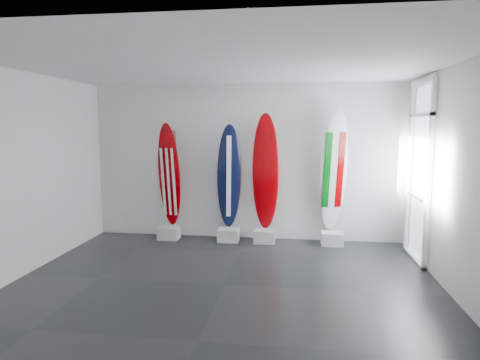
# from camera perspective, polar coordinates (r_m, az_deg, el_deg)

# --- Properties ---
(floor) EXTENTS (6.00, 6.00, 0.00)m
(floor) POSITION_cam_1_polar(r_m,az_deg,el_deg) (5.94, -2.23, -14.26)
(floor) COLOR black
(floor) RESTS_ON ground
(ceiling) EXTENTS (6.00, 6.00, 0.00)m
(ceiling) POSITION_cam_1_polar(r_m,az_deg,el_deg) (5.58, -2.39, 15.71)
(ceiling) COLOR white
(ceiling) RESTS_ON wall_back
(wall_back) EXTENTS (6.00, 0.00, 6.00)m
(wall_back) POSITION_cam_1_polar(r_m,az_deg,el_deg) (8.03, 0.78, 2.45)
(wall_back) COLOR white
(wall_back) RESTS_ON ground
(wall_front) EXTENTS (6.00, 0.00, 6.00)m
(wall_front) POSITION_cam_1_polar(r_m,az_deg,el_deg) (3.17, -10.18, -5.36)
(wall_front) COLOR white
(wall_front) RESTS_ON ground
(wall_left) EXTENTS (0.00, 5.00, 5.00)m
(wall_left) POSITION_cam_1_polar(r_m,az_deg,el_deg) (6.76, -28.22, 0.64)
(wall_left) COLOR white
(wall_left) RESTS_ON ground
(wall_right) EXTENTS (0.00, 5.00, 5.00)m
(wall_right) POSITION_cam_1_polar(r_m,az_deg,el_deg) (5.85, 28.03, -0.27)
(wall_right) COLOR white
(wall_right) RESTS_ON ground
(display_block_usa) EXTENTS (0.40, 0.30, 0.24)m
(display_block_usa) POSITION_cam_1_polar(r_m,az_deg,el_deg) (8.26, -9.79, -7.24)
(display_block_usa) COLOR silver
(display_block_usa) RESTS_ON floor
(surfboard_usa) EXTENTS (0.50, 0.36, 2.03)m
(surfboard_usa) POSITION_cam_1_polar(r_m,az_deg,el_deg) (8.15, -9.76, 0.67)
(surfboard_usa) COLOR #980004
(surfboard_usa) RESTS_ON display_block_usa
(display_block_navy) EXTENTS (0.40, 0.30, 0.24)m
(display_block_navy) POSITION_cam_1_polar(r_m,az_deg,el_deg) (7.99, -1.60, -7.63)
(display_block_navy) COLOR silver
(display_block_navy) RESTS_ON floor
(surfboard_navy) EXTENTS (0.51, 0.39, 2.01)m
(surfboard_navy) POSITION_cam_1_polar(r_m,az_deg,el_deg) (7.88, -1.51, 0.45)
(surfboard_navy) COLOR black
(surfboard_navy) RESTS_ON display_block_navy
(display_block_swiss) EXTENTS (0.40, 0.30, 0.24)m
(display_block_swiss) POSITION_cam_1_polar(r_m,az_deg,el_deg) (7.92, 3.42, -7.79)
(display_block_swiss) COLOR silver
(display_block_swiss) RESTS_ON floor
(surfboard_swiss) EXTENTS (0.51, 0.21, 2.21)m
(surfboard_swiss) POSITION_cam_1_polar(r_m,az_deg,el_deg) (7.79, 3.55, 1.12)
(surfboard_swiss) COLOR #980004
(surfboard_swiss) RESTS_ON display_block_swiss
(display_block_italy) EXTENTS (0.40, 0.30, 0.24)m
(display_block_italy) POSITION_cam_1_polar(r_m,az_deg,el_deg) (7.93, 12.62, -7.94)
(display_block_italy) COLOR silver
(display_block_italy) RESTS_ON floor
(surfboard_italy) EXTENTS (0.60, 0.50, 2.31)m
(surfboard_italy) POSITION_cam_1_polar(r_m,az_deg,el_deg) (7.79, 12.82, 1.29)
(surfboard_italy) COLOR white
(surfboard_italy) RESTS_ON display_block_italy
(wall_outlet) EXTENTS (0.09, 0.02, 0.13)m
(wall_outlet) POSITION_cam_1_polar(r_m,az_deg,el_deg) (8.82, -15.32, -4.93)
(wall_outlet) COLOR silver
(wall_outlet) RESTS_ON wall_back
(glass_door) EXTENTS (0.12, 1.16, 2.85)m
(glass_door) POSITION_cam_1_polar(r_m,az_deg,el_deg) (7.31, 23.59, 0.76)
(glass_door) COLOR white
(glass_door) RESTS_ON floor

